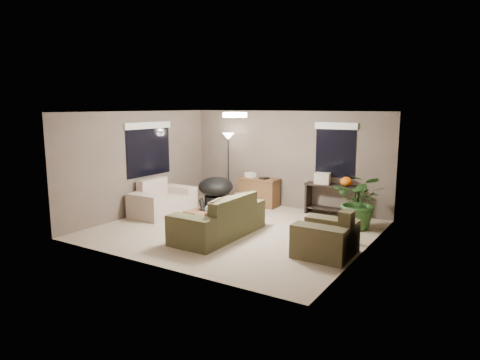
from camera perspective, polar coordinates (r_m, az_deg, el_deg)
The scene contains 20 objects.
room_shell at distance 8.99m, azimuth -0.67°, elevation 1.07°, with size 5.50×5.50×5.50m.
main_sofa at distance 8.74m, azimuth -2.58°, elevation -5.61°, with size 0.95×2.20×0.85m.
throw_pillows at distance 8.51m, azimuth -1.18°, elevation -3.55°, with size 0.36×1.39×0.47m.
loveseat at distance 10.66m, azimuth -10.35°, elevation -2.90°, with size 0.90×1.60×0.85m.
armchair at distance 7.79m, azimuth 11.45°, elevation -7.70°, with size 0.95×1.00×0.85m.
coffee_table at distance 9.04m, azimuth -4.10°, elevation -4.67°, with size 1.00×0.55×0.42m.
laptop at distance 9.19m, azimuth -4.60°, elevation -3.66°, with size 0.41×0.29×0.24m.
plastic_bag at distance 8.77m, azimuth -3.63°, elevation -3.92°, with size 0.33×0.30×0.23m, color white.
desk at distance 11.32m, azimuth 2.49°, elevation -1.59°, with size 1.10×0.50×0.75m.
desk_papers at distance 11.32m, azimuth 1.79°, elevation 0.59°, with size 0.71×0.31×0.12m.
console_table at distance 10.58m, azimuth 12.10°, elevation -2.29°, with size 1.30×0.40×0.75m.
pumpkin at distance 10.39m, azimuth 14.00°, elevation -0.20°, with size 0.27×0.27×0.22m, color orange.
cardboard_box at distance 10.58m, azimuth 10.92°, elevation 0.22°, with size 0.36×0.27×0.27m, color beige.
papasan_chair at distance 11.17m, azimuth -3.24°, elevation -1.30°, with size 1.14×1.14×0.80m.
floor_lamp at distance 11.49m, azimuth -1.57°, elevation 4.73°, with size 0.32×0.32×1.91m.
ceiling_fixture at distance 8.88m, azimuth -0.69°, elevation 8.68°, with size 0.50×0.50×0.10m, color white.
houseplant at distance 9.55m, azimuth 15.72°, elevation -3.52°, with size 1.09×1.21×0.95m, color #2D5923.
cat_scratching_post at distance 8.51m, azimuth 14.37°, elevation -6.89°, with size 0.32×0.32×0.50m.
window_left at distance 10.85m, azimuth -12.09°, elevation 5.20°, with size 0.05×1.56×1.33m.
window_back at distance 10.59m, azimuth 12.63°, elevation 5.09°, with size 1.06×0.05×1.33m.
Camera 1 is at (4.78, -7.49, 2.62)m, focal length 32.00 mm.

